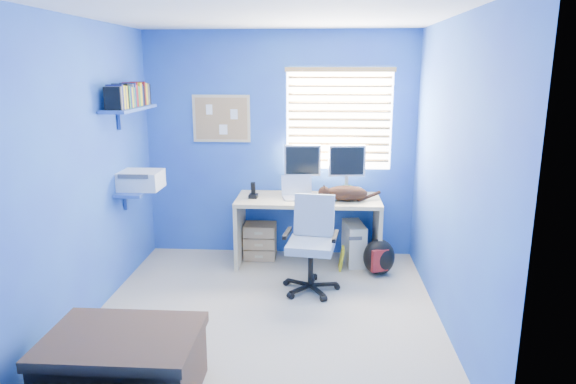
# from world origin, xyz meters

# --- Properties ---
(floor) EXTENTS (3.00, 3.20, 0.00)m
(floor) POSITION_xyz_m (0.00, 0.00, 0.00)
(floor) COLOR #B9AA94
(floor) RESTS_ON ground
(ceiling) EXTENTS (3.00, 3.20, 0.00)m
(ceiling) POSITION_xyz_m (0.00, 0.00, 2.50)
(ceiling) COLOR white
(ceiling) RESTS_ON wall_back
(wall_back) EXTENTS (3.00, 0.01, 2.50)m
(wall_back) POSITION_xyz_m (0.00, 1.60, 1.25)
(wall_back) COLOR #2842B7
(wall_back) RESTS_ON ground
(wall_front) EXTENTS (3.00, 0.01, 2.50)m
(wall_front) POSITION_xyz_m (0.00, -1.60, 1.25)
(wall_front) COLOR #2842B7
(wall_front) RESTS_ON ground
(wall_left) EXTENTS (0.01, 3.20, 2.50)m
(wall_left) POSITION_xyz_m (-1.50, 0.00, 1.25)
(wall_left) COLOR #2842B7
(wall_left) RESTS_ON ground
(wall_right) EXTENTS (0.01, 3.20, 2.50)m
(wall_right) POSITION_xyz_m (1.50, 0.00, 1.25)
(wall_right) COLOR #2842B7
(wall_right) RESTS_ON ground
(desk) EXTENTS (1.54, 0.65, 0.74)m
(desk) POSITION_xyz_m (0.33, 1.26, 0.37)
(desk) COLOR tan
(desk) RESTS_ON floor
(laptop) EXTENTS (0.38, 0.32, 0.22)m
(laptop) POSITION_xyz_m (0.22, 1.24, 0.85)
(laptop) COLOR silver
(laptop) RESTS_ON desk
(monitor_left) EXTENTS (0.40, 0.13, 0.54)m
(monitor_left) POSITION_xyz_m (0.26, 1.48, 1.01)
(monitor_left) COLOR silver
(monitor_left) RESTS_ON desk
(monitor_right) EXTENTS (0.41, 0.16, 0.54)m
(monitor_right) POSITION_xyz_m (0.74, 1.48, 1.01)
(monitor_right) COLOR silver
(monitor_right) RESTS_ON desk
(phone) EXTENTS (0.09, 0.11, 0.17)m
(phone) POSITION_xyz_m (-0.26, 1.23, 0.82)
(phone) COLOR black
(phone) RESTS_ON desk
(mug) EXTENTS (0.10, 0.09, 0.10)m
(mug) POSITION_xyz_m (0.75, 1.43, 0.79)
(mug) COLOR #21873D
(mug) RESTS_ON desk
(cd_spindle) EXTENTS (0.13, 0.13, 0.07)m
(cd_spindle) POSITION_xyz_m (0.85, 1.47, 0.78)
(cd_spindle) COLOR silver
(cd_spindle) RESTS_ON desk
(cat) EXTENTS (0.47, 0.29, 0.16)m
(cat) POSITION_xyz_m (0.73, 1.17, 0.82)
(cat) COLOR black
(cat) RESTS_ON desk
(tower_pc) EXTENTS (0.25, 0.46, 0.45)m
(tower_pc) POSITION_xyz_m (0.83, 1.30, 0.23)
(tower_pc) COLOR beige
(tower_pc) RESTS_ON floor
(drawer_boxes) EXTENTS (0.35, 0.28, 0.41)m
(drawer_boxes) POSITION_xyz_m (-0.21, 1.37, 0.20)
(drawer_boxes) COLOR tan
(drawer_boxes) RESTS_ON floor
(yellow_book) EXTENTS (0.03, 0.17, 0.24)m
(yellow_book) POSITION_xyz_m (0.69, 1.10, 0.12)
(yellow_book) COLOR yellow
(yellow_book) RESTS_ON floor
(backpack) EXTENTS (0.40, 0.36, 0.38)m
(backpack) POSITION_xyz_m (1.07, 0.97, 0.19)
(backpack) COLOR black
(backpack) RESTS_ON floor
(bed_corner) EXTENTS (0.93, 0.66, 0.45)m
(bed_corner) POSITION_xyz_m (-0.80, -1.20, 0.22)
(bed_corner) COLOR #493322
(bed_corner) RESTS_ON floor
(office_chair) EXTENTS (0.59, 0.59, 0.91)m
(office_chair) POSITION_xyz_m (0.38, 0.58, 0.34)
(office_chair) COLOR black
(office_chair) RESTS_ON floor
(window_blinds) EXTENTS (1.15, 0.05, 1.10)m
(window_blinds) POSITION_xyz_m (0.65, 1.57, 1.55)
(window_blinds) COLOR white
(window_blinds) RESTS_ON ground
(corkboard) EXTENTS (0.64, 0.02, 0.52)m
(corkboard) POSITION_xyz_m (-0.65, 1.58, 1.55)
(corkboard) COLOR tan
(corkboard) RESTS_ON ground
(wall_shelves) EXTENTS (0.42, 0.90, 1.05)m
(wall_shelves) POSITION_xyz_m (-1.35, 0.75, 1.43)
(wall_shelves) COLOR #2D50A4
(wall_shelves) RESTS_ON ground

